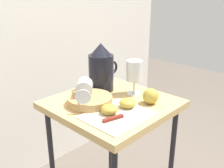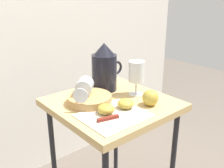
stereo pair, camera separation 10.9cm
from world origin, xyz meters
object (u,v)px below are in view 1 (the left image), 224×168
object	(u,v)px
table	(112,118)
wine_glass_upright	(134,73)
apple_whole	(151,96)
apple_half_right	(127,103)
apple_half_left	(109,109)
pitcher	(101,72)
knife	(120,117)
wine_glass_tipped_near	(84,88)
basket_tray	(90,100)

from	to	relation	value
table	wine_glass_upright	distance (m)	0.23
apple_whole	apple_half_right	bearing A→B (deg)	157.92
apple_half_left	apple_half_right	world-z (taller)	same
apple_half_left	apple_whole	distance (m)	0.20
pitcher	apple_whole	size ratio (longest dim) A/B	3.37
wine_glass_upright	apple_half_left	xyz separation A→B (m)	(-0.23, -0.07, -0.08)
table	apple_half_right	bearing A→B (deg)	-93.24
pitcher	knife	distance (m)	0.32
table	wine_glass_tipped_near	world-z (taller)	wine_glass_tipped_near
pitcher	apple_half_right	xyz separation A→B (m)	(-0.07, -0.22, -0.07)
basket_tray	apple_whole	size ratio (longest dim) A/B	2.79
wine_glass_tipped_near	table	bearing A→B (deg)	-37.08
pitcher	knife	world-z (taller)	pitcher
apple_half_left	table	bearing A→B (deg)	38.94
table	wine_glass_tipped_near	distance (m)	0.19
basket_tray	wine_glass_tipped_near	xyz separation A→B (m)	(-0.01, 0.02, 0.05)
apple_half_right	knife	size ratio (longest dim) A/B	0.32
basket_tray	pitcher	xyz separation A→B (m)	(0.15, 0.08, 0.07)
table	wine_glass_upright	bearing A→B (deg)	-5.70
wine_glass_tipped_near	knife	xyz separation A→B (m)	(-0.00, -0.20, -0.06)
pitcher	wine_glass_upright	xyz separation A→B (m)	(0.07, -0.14, 0.01)
wine_glass_upright	apple_whole	xyz separation A→B (m)	(-0.04, -0.12, -0.07)
basket_tray	wine_glass_tipped_near	bearing A→B (deg)	112.14
wine_glass_upright	knife	distance (m)	0.27
wine_glass_upright	wine_glass_tipped_near	bearing A→B (deg)	159.67
pitcher	apple_whole	world-z (taller)	pitcher
basket_tray	table	bearing A→B (deg)	-29.81
basket_tray	wine_glass_upright	world-z (taller)	wine_glass_upright
table	basket_tray	distance (m)	0.14
apple_whole	basket_tray	bearing A→B (deg)	134.92
pitcher	apple_half_right	distance (m)	0.24
wine_glass_tipped_near	wine_glass_upright	bearing A→B (deg)	-20.33
apple_half_right	basket_tray	bearing A→B (deg)	119.47
wine_glass_tipped_near	apple_half_right	bearing A→B (deg)	-61.48
pitcher	apple_half_left	distance (m)	0.27
wine_glass_tipped_near	knife	world-z (taller)	wine_glass_tipped_near
basket_tray	apple_whole	xyz separation A→B (m)	(0.18, -0.18, 0.02)
table	wine_glass_upright	size ratio (longest dim) A/B	4.42
pitcher	wine_glass_upright	size ratio (longest dim) A/B	1.43
table	apple_half_right	xyz separation A→B (m)	(-0.01, -0.09, 0.10)
apple_half_right	knife	distance (m)	0.10
table	knife	distance (m)	0.18
table	apple_half_left	bearing A→B (deg)	-141.06
table	pitcher	world-z (taller)	pitcher
wine_glass_upright	basket_tray	bearing A→B (deg)	164.17
pitcher	apple_half_right	size ratio (longest dim) A/B	3.37
apple_whole	knife	xyz separation A→B (m)	(-0.19, 0.00, -0.03)
wine_glass_tipped_near	apple_whole	size ratio (longest dim) A/B	2.17
wine_glass_upright	apple_half_left	distance (m)	0.25
apple_half_right	wine_glass_tipped_near	bearing A→B (deg)	118.52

